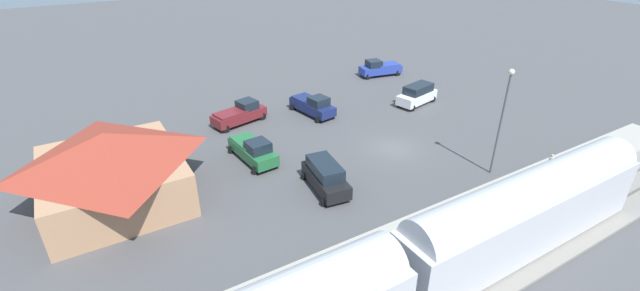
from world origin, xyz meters
TOP-DOWN VIEW (x-y plane):
  - ground_plane at (0.00, 0.00)m, footprint 200.00×200.00m
  - railway_track at (-14.00, 0.00)m, footprint 4.80×70.00m
  - platform at (-10.00, 0.00)m, footprint 3.20×46.00m
  - passenger_train at (-14.00, 11.44)m, footprint 2.93×37.15m
  - station_building at (4.00, 22.00)m, footprint 10.76×9.69m
  - pedestrian_on_platform at (-9.91, -7.18)m, footprint 0.36×0.36m
  - pickup_maroon at (11.96, 9.59)m, footprint 3.13×5.70m
  - pickup_navy at (10.18, 2.31)m, footprint 5.64×3.12m
  - suv_white at (6.74, -8.79)m, footprint 2.97×5.21m
  - suv_black at (-2.46, 8.59)m, footprint 5.12×2.90m
  - pickup_blue at (16.68, -11.46)m, footprint 2.92×5.67m
  - pickup_green at (4.28, 11.45)m, footprint 5.55×2.84m
  - light_pole_near_platform at (-7.20, -3.92)m, footprint 0.44×0.44m

SIDE VIEW (x-z plane):
  - ground_plane at x=0.00m, z-range 0.00..0.00m
  - railway_track at x=-14.00m, z-range -0.06..0.24m
  - platform at x=-10.00m, z-range 0.00..0.30m
  - pickup_maroon at x=11.96m, z-range -0.04..2.10m
  - pickup_navy at x=10.18m, z-range -0.04..2.10m
  - pickup_blue at x=16.68m, z-range -0.04..2.10m
  - pickup_green at x=4.28m, z-range -0.04..2.10m
  - suv_white at x=6.74m, z-range 0.04..2.26m
  - suv_black at x=-2.46m, z-range 0.04..2.26m
  - pedestrian_on_platform at x=-9.91m, z-range 0.43..2.14m
  - station_building at x=4.00m, z-range 0.10..5.41m
  - passenger_train at x=-14.00m, z-range 0.37..5.35m
  - light_pole_near_platform at x=-7.20m, z-range 1.03..9.56m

